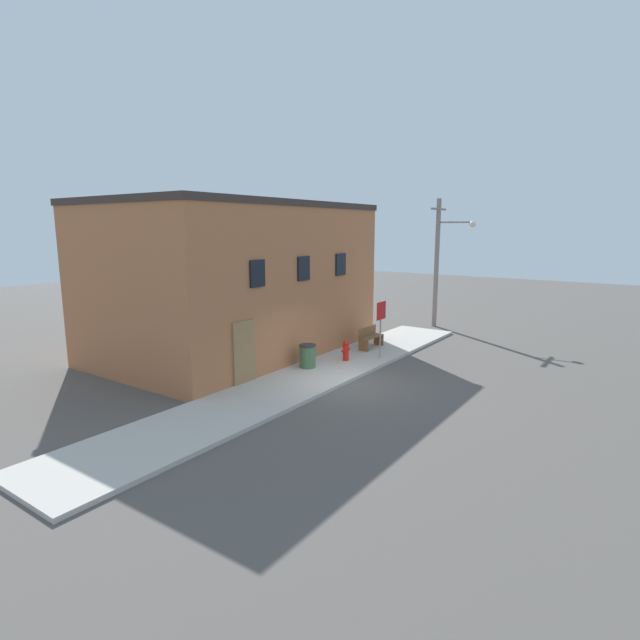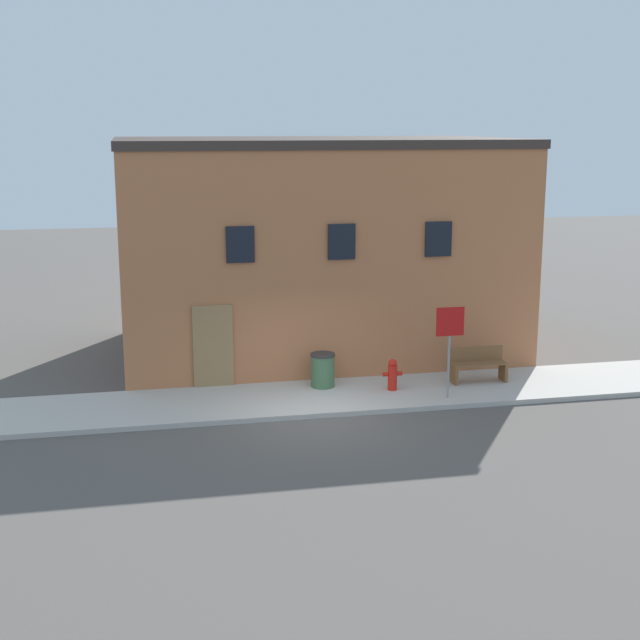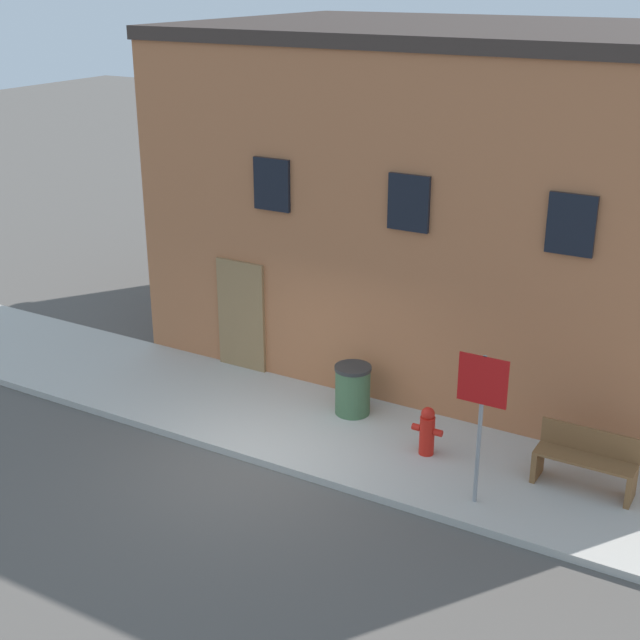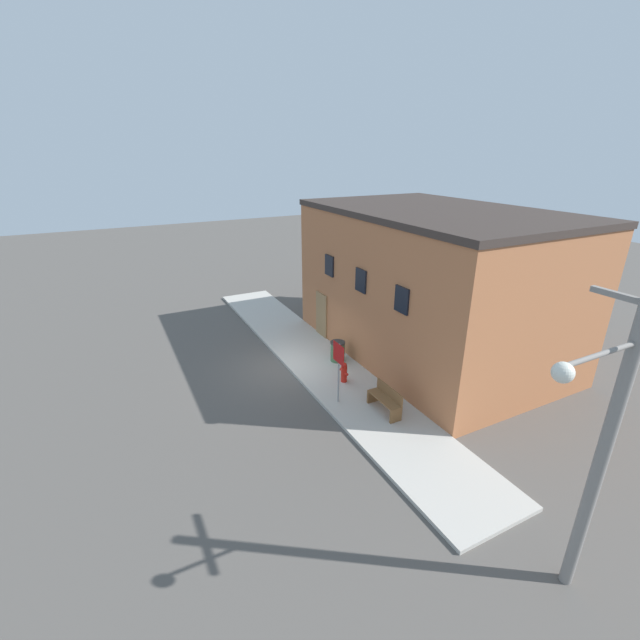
{
  "view_description": "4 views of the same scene",
  "coord_description": "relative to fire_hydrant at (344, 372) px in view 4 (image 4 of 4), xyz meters",
  "views": [
    {
      "loc": [
        -13.69,
        -8.46,
        5.17
      ],
      "look_at": [
        0.36,
        1.37,
        2.0
      ],
      "focal_mm": 28.0,
      "sensor_mm": 36.0,
      "label": 1
    },
    {
      "loc": [
        -3.96,
        -18.93,
        6.6
      ],
      "look_at": [
        0.36,
        1.37,
        2.0
      ],
      "focal_mm": 50.0,
      "sensor_mm": 36.0,
      "label": 2
    },
    {
      "loc": [
        6.83,
        -9.81,
        7.08
      ],
      "look_at": [
        0.36,
        1.37,
        2.0
      ],
      "focal_mm": 50.0,
      "sensor_mm": 36.0,
      "label": 3
    },
    {
      "loc": [
        14.51,
        -5.86,
        8.35
      ],
      "look_at": [
        0.36,
        1.37,
        2.0
      ],
      "focal_mm": 24.0,
      "sensor_mm": 36.0,
      "label": 4
    }
  ],
  "objects": [
    {
      "name": "sidewalk",
      "position": [
        -2.21,
        -0.08,
        -0.45
      ],
      "size": [
        19.66,
        2.73,
        0.12
      ],
      "color": "#BCB7AD",
      "rests_on": "ground"
    },
    {
      "name": "fire_hydrant",
      "position": [
        0.0,
        0.0,
        0.0
      ],
      "size": [
        0.49,
        0.23,
        0.79
      ],
      "color": "red",
      "rests_on": "sidewalk"
    },
    {
      "name": "stop_sign",
      "position": [
        1.13,
        -0.89,
        1.17
      ],
      "size": [
        0.69,
        0.06,
        2.23
      ],
      "color": "gray",
      "rests_on": "sidewalk"
    },
    {
      "name": "utility_pole",
      "position": [
        9.05,
        -0.05,
        3.13
      ],
      "size": [
        1.8,
        2.08,
        6.65
      ],
      "color": "gray",
      "rests_on": "ground"
    },
    {
      "name": "brick_building",
      "position": [
        -1.02,
        4.76,
        2.58
      ],
      "size": [
        11.06,
        7.06,
        6.19
      ],
      "color": "#B26B42",
      "rests_on": "ground"
    },
    {
      "name": "trash_bin",
      "position": [
        -1.63,
        0.63,
        0.04
      ],
      "size": [
        0.62,
        0.62,
        0.85
      ],
      "color": "#426642",
      "rests_on": "sidewalk"
    },
    {
      "name": "ground_plane",
      "position": [
        -2.21,
        -1.44,
        -0.52
      ],
      "size": [
        80.0,
        80.0,
        0.0
      ],
      "primitive_type": "plane",
      "color": "#56514C"
    },
    {
      "name": "bench",
      "position": [
        2.35,
        0.24,
        0.05
      ],
      "size": [
        1.42,
        0.44,
        0.89
      ],
      "color": "brown",
      "rests_on": "sidewalk"
    }
  ]
}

